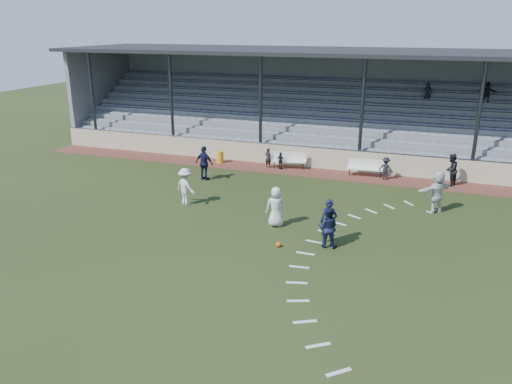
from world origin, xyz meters
TOP-DOWN VIEW (x-y plane):
  - ground at (0.00, 0.00)m, footprint 90.00×90.00m
  - cinder_track at (0.00, 10.50)m, footprint 34.00×2.00m
  - retaining_wall at (0.00, 11.55)m, footprint 34.00×0.18m
  - bench_left at (-0.94, 10.90)m, footprint 2.04×0.81m
  - bench_right at (3.53, 10.78)m, footprint 2.03×0.62m
  - trash_bin at (-5.27, 10.65)m, footprint 0.44×0.44m
  - football at (1.73, 0.21)m, footprint 0.20×0.20m
  - player_white_lead at (0.99, 2.21)m, footprint 0.97×0.80m
  - player_navy_lead at (3.44, 1.15)m, footprint 0.67×0.45m
  - player_navy_mid at (3.48, 0.88)m, footprint 0.82×0.66m
  - player_white_wing at (-3.79, 3.29)m, footprint 1.31×1.05m
  - player_navy_wing at (-4.65, 7.15)m, footprint 1.17×0.68m
  - player_white_back at (7.29, 6.21)m, footprint 1.68×1.75m
  - official at (7.95, 10.56)m, footprint 0.96×1.04m
  - sub_left_near at (-2.15, 10.63)m, footprint 0.48×0.38m
  - sub_left_far at (-1.35, 10.52)m, footprint 0.64×0.46m
  - sub_right at (4.64, 10.49)m, footprint 0.88×0.61m
  - grandstand at (0.01, 16.26)m, footprint 34.60×9.00m
  - penalty_arc at (4.12, 0.00)m, footprint 3.89×14.63m

SIDE VIEW (x-z plane):
  - ground at x=0.00m, z-range 0.00..0.00m
  - penalty_arc at x=4.12m, z-range 0.00..0.01m
  - cinder_track at x=0.00m, z-range 0.00..0.02m
  - football at x=1.73m, z-range 0.00..0.20m
  - trash_bin at x=-5.27m, z-range 0.02..0.73m
  - sub_left_far at x=-1.35m, z-range 0.02..1.03m
  - bench_left at x=-0.94m, z-range 0.11..1.06m
  - bench_right at x=3.53m, z-range 0.11..1.06m
  - retaining_wall at x=0.00m, z-range 0.00..1.20m
  - sub_left_near at x=-2.15m, z-range 0.02..1.19m
  - sub_right at x=4.64m, z-range 0.02..1.27m
  - player_navy_mid at x=3.48m, z-range 0.00..1.60m
  - player_white_lead at x=0.99m, z-range 0.00..1.71m
  - official at x=7.95m, z-range 0.02..1.73m
  - player_white_wing at x=-3.79m, z-range 0.00..1.77m
  - player_navy_lead at x=3.44m, z-range 0.00..1.80m
  - player_navy_wing at x=-4.65m, z-range 0.00..1.88m
  - player_white_back at x=7.29m, z-range 0.00..1.98m
  - grandstand at x=0.01m, z-range -1.10..5.51m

